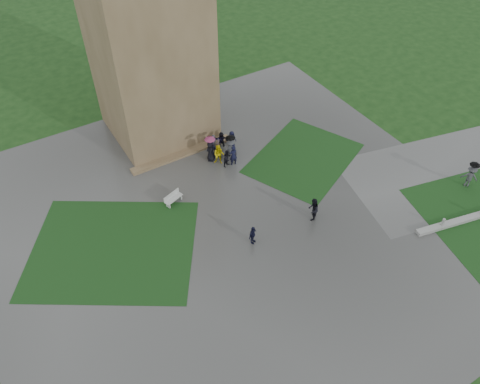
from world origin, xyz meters
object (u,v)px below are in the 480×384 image
tower (147,33)px  bench (173,198)px  pedestrian_mid (253,235)px  pedestrian_path (471,174)px  pedestrian_near (313,209)px

tower → bench: tower is taller
tower → pedestrian_mid: 17.53m
bench → pedestrian_path: (20.40, -10.14, 0.71)m
bench → pedestrian_path: 22.79m
bench → pedestrian_mid: bearing=-84.0°
pedestrian_path → pedestrian_mid: bearing=167.8°
tower → pedestrian_path: 27.09m
tower → pedestrian_path: bearing=-47.9°
pedestrian_near → pedestrian_path: (12.48, -3.44, 0.22)m
bench → pedestrian_mid: 7.05m
pedestrian_mid → pedestrian_near: bearing=-31.3°
tower → bench: size_ratio=11.33×
pedestrian_path → tower: bearing=132.1°
pedestrian_mid → pedestrian_path: 17.79m
bench → pedestrian_path: size_ratio=0.69×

